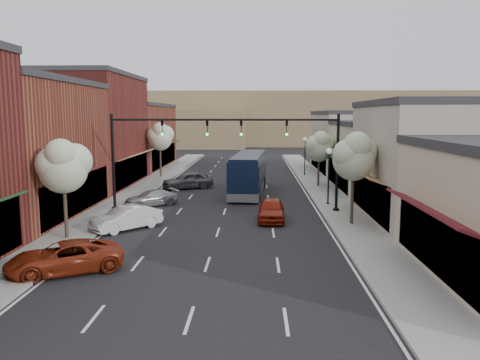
# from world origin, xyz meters

# --- Properties ---
(ground) EXTENTS (160.00, 160.00, 0.00)m
(ground) POSITION_xyz_m (0.00, 0.00, 0.00)
(ground) COLOR black
(ground) RESTS_ON ground
(sidewalk_left) EXTENTS (2.80, 73.00, 0.15)m
(sidewalk_left) POSITION_xyz_m (-8.40, 18.50, 0.07)
(sidewalk_left) COLOR gray
(sidewalk_left) RESTS_ON ground
(sidewalk_right) EXTENTS (2.80, 73.00, 0.15)m
(sidewalk_right) POSITION_xyz_m (8.40, 18.50, 0.07)
(sidewalk_right) COLOR gray
(sidewalk_right) RESTS_ON ground
(curb_left) EXTENTS (0.25, 73.00, 0.17)m
(curb_left) POSITION_xyz_m (-7.00, 18.50, 0.07)
(curb_left) COLOR gray
(curb_left) RESTS_ON ground
(curb_right) EXTENTS (0.25, 73.00, 0.17)m
(curb_right) POSITION_xyz_m (7.00, 18.50, 0.07)
(curb_right) COLOR gray
(curb_right) RESTS_ON ground
(bldg_left_midnear) EXTENTS (10.14, 14.10, 9.40)m
(bldg_left_midnear) POSITION_xyz_m (-14.23, 6.00, 4.66)
(bldg_left_midnear) COLOR brown
(bldg_left_midnear) RESTS_ON ground
(bldg_left_midfar) EXTENTS (10.14, 14.10, 10.90)m
(bldg_left_midfar) POSITION_xyz_m (-14.24, 20.00, 5.40)
(bldg_left_midfar) COLOR maroon
(bldg_left_midfar) RESTS_ON ground
(bldg_left_far) EXTENTS (10.14, 18.10, 8.40)m
(bldg_left_far) POSITION_xyz_m (-14.22, 36.00, 4.16)
(bldg_left_far) COLOR brown
(bldg_left_far) RESTS_ON ground
(bldg_right_midnear) EXTENTS (9.14, 12.10, 7.90)m
(bldg_right_midnear) POSITION_xyz_m (13.72, 6.00, 3.91)
(bldg_right_midnear) COLOR #A79C8F
(bldg_right_midnear) RESTS_ON ground
(bldg_right_midfar) EXTENTS (9.14, 12.10, 6.40)m
(bldg_right_midfar) POSITION_xyz_m (13.70, 18.00, 3.17)
(bldg_right_midfar) COLOR #BEB597
(bldg_right_midfar) RESTS_ON ground
(bldg_right_far) EXTENTS (9.14, 16.10, 7.40)m
(bldg_right_far) POSITION_xyz_m (13.71, 32.00, 3.66)
(bldg_right_far) COLOR #A79C8F
(bldg_right_far) RESTS_ON ground
(hill_far) EXTENTS (120.00, 30.00, 12.00)m
(hill_far) POSITION_xyz_m (0.00, 90.00, 6.00)
(hill_far) COLOR #7A6647
(hill_far) RESTS_ON ground
(hill_near) EXTENTS (50.00, 20.00, 8.00)m
(hill_near) POSITION_xyz_m (-25.00, 78.00, 4.00)
(hill_near) COLOR #7A6647
(hill_near) RESTS_ON ground
(signal_mast_right) EXTENTS (8.22, 0.46, 7.00)m
(signal_mast_right) POSITION_xyz_m (5.62, 8.00, 4.62)
(signal_mast_right) COLOR black
(signal_mast_right) RESTS_ON ground
(signal_mast_left) EXTENTS (8.22, 0.46, 7.00)m
(signal_mast_left) POSITION_xyz_m (-5.62, 8.00, 4.62)
(signal_mast_left) COLOR black
(signal_mast_left) RESTS_ON ground
(tree_right_near) EXTENTS (2.85, 2.65, 5.95)m
(tree_right_near) POSITION_xyz_m (8.35, 3.94, 4.45)
(tree_right_near) COLOR #47382B
(tree_right_near) RESTS_ON ground
(tree_right_far) EXTENTS (2.85, 2.65, 5.43)m
(tree_right_far) POSITION_xyz_m (8.35, 19.94, 3.99)
(tree_right_far) COLOR #47382B
(tree_right_far) RESTS_ON ground
(tree_left_near) EXTENTS (2.85, 2.65, 5.69)m
(tree_left_near) POSITION_xyz_m (-8.25, -0.06, 4.22)
(tree_left_near) COLOR #47382B
(tree_left_near) RESTS_ON ground
(tree_left_far) EXTENTS (2.85, 2.65, 6.13)m
(tree_left_far) POSITION_xyz_m (-8.25, 25.94, 4.60)
(tree_left_far) COLOR #47382B
(tree_left_far) RESTS_ON ground
(lamp_post_near) EXTENTS (0.44, 0.44, 4.44)m
(lamp_post_near) POSITION_xyz_m (7.80, 10.50, 3.01)
(lamp_post_near) COLOR black
(lamp_post_near) RESTS_ON ground
(lamp_post_far) EXTENTS (0.44, 0.44, 4.44)m
(lamp_post_far) POSITION_xyz_m (7.80, 28.00, 3.01)
(lamp_post_far) COLOR black
(lamp_post_far) RESTS_ON ground
(coach_bus) EXTENTS (3.31, 11.61, 3.51)m
(coach_bus) POSITION_xyz_m (1.63, 16.24, 1.83)
(coach_bus) COLOR black
(coach_bus) RESTS_ON ground
(red_hatchback) EXTENTS (1.88, 4.37, 1.47)m
(red_hatchback) POSITION_xyz_m (3.28, 5.29, 0.73)
(red_hatchback) COLOR maroon
(red_hatchback) RESTS_ON ground
(parked_car_a) EXTENTS (5.48, 4.37, 1.39)m
(parked_car_a) POSITION_xyz_m (-6.20, -5.36, 0.69)
(parked_car_a) COLOR maroon
(parked_car_a) RESTS_ON ground
(parked_car_b) EXTENTS (4.10, 4.28, 1.45)m
(parked_car_b) POSITION_xyz_m (-5.61, 2.47, 0.72)
(parked_car_b) COLOR silver
(parked_car_b) RESTS_ON ground
(parked_car_c) EXTENTS (4.38, 3.74, 1.21)m
(parked_car_c) POSITION_xyz_m (-5.79, 10.00, 0.60)
(parked_car_c) COLOR #A8A9AD
(parked_car_c) RESTS_ON ground
(parked_car_d) EXTENTS (5.12, 3.86, 1.62)m
(parked_car_d) POSITION_xyz_m (-4.20, 18.40, 0.81)
(parked_car_d) COLOR #525559
(parked_car_d) RESTS_ON ground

